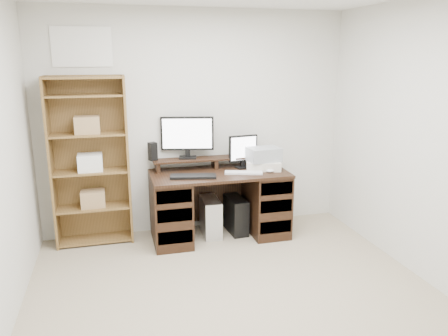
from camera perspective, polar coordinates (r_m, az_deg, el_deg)
name	(u,v)px	position (r m, az deg, el deg)	size (l,w,h in m)	color
room	(250,164)	(3.10, 3.43, 0.54)	(3.54, 4.04, 2.54)	tan
desk	(219,203)	(4.91, -0.63, -4.61)	(1.50, 0.70, 0.75)	black
riser_shelf	(215,160)	(4.97, -1.23, 1.10)	(1.40, 0.22, 0.12)	black
monitor_wide	(187,135)	(4.91, -4.82, 4.31)	(0.58, 0.20, 0.47)	black
monitor_small	(243,150)	(4.95, 2.51, 2.35)	(0.34, 0.15, 0.37)	black
speaker	(153,151)	(4.87, -9.30, 2.15)	(0.08, 0.08, 0.20)	black
keyboard_black	(193,176)	(4.59, -4.04, -1.10)	(0.48, 0.16, 0.03)	black
keyboard_white	(244,173)	(4.74, 2.58, -0.61)	(0.41, 0.12, 0.02)	silver
mouse	(270,171)	(4.81, 6.02, -0.38)	(0.09, 0.06, 0.03)	silver
printer	(263,165)	(4.94, 5.17, 0.40)	(0.38, 0.28, 0.09)	beige
basket	(264,154)	(4.91, 5.20, 1.79)	(0.35, 0.25, 0.15)	#959B9F
tower_silver	(211,217)	(5.00, -1.77, -6.38)	(0.19, 0.43, 0.43)	silver
tower_black	(236,215)	(5.08, 1.56, -6.13)	(0.20, 0.42, 0.41)	black
bookshelf	(90,160)	(4.84, -17.07, 0.98)	(0.80, 0.30, 1.80)	brown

